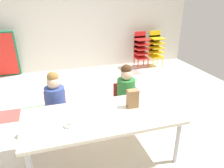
% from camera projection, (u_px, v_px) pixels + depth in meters
% --- Properties ---
extents(ground_plane, '(6.25, 5.11, 0.02)m').
position_uv_depth(ground_plane, '(94.00, 118.00, 3.45)').
color(ground_plane, silver).
extents(back_wall, '(6.25, 0.10, 2.73)m').
position_uv_depth(back_wall, '(69.00, 14.00, 5.16)').
color(back_wall, beige).
rests_on(back_wall, ground_plane).
extents(craft_table, '(1.73, 0.80, 0.58)m').
position_uv_depth(craft_table, '(102.00, 118.00, 2.44)').
color(craft_table, beige).
rests_on(craft_table, ground_plane).
extents(seated_child_near_camera, '(0.32, 0.31, 0.92)m').
position_uv_depth(seated_child_near_camera, '(55.00, 98.00, 2.85)').
color(seated_child_near_camera, red).
rests_on(seated_child_near_camera, ground_plane).
extents(seated_child_middle_seat, '(0.33, 0.33, 0.92)m').
position_uv_depth(seated_child_middle_seat, '(126.00, 89.00, 3.12)').
color(seated_child_middle_seat, red).
rests_on(seated_child_middle_seat, ground_plane).
extents(kid_chair_red_stack, '(0.32, 0.30, 0.92)m').
position_uv_depth(kid_chair_red_stack, '(141.00, 48.00, 5.60)').
color(kid_chair_red_stack, red).
rests_on(kid_chair_red_stack, ground_plane).
extents(kid_chair_yellow_stack, '(0.32, 0.30, 0.92)m').
position_uv_depth(kid_chair_yellow_stack, '(156.00, 47.00, 5.72)').
color(kid_chair_yellow_stack, yellow).
rests_on(kid_chair_yellow_stack, ground_plane).
extents(paper_bag_brown, '(0.13, 0.09, 0.22)m').
position_uv_depth(paper_bag_brown, '(133.00, 99.00, 2.55)').
color(paper_bag_brown, '#9E754C').
rests_on(paper_bag_brown, craft_table).
extents(paper_plate_near_edge, '(0.18, 0.18, 0.01)m').
position_uv_depth(paper_plate_near_edge, '(68.00, 127.00, 2.20)').
color(paper_plate_near_edge, white).
rests_on(paper_plate_near_edge, craft_table).
extents(paper_plate_center_table, '(0.18, 0.18, 0.01)m').
position_uv_depth(paper_plate_center_table, '(118.00, 109.00, 2.53)').
color(paper_plate_center_table, white).
rests_on(paper_plate_center_table, craft_table).
extents(donut_powdered_on_plate, '(0.11, 0.11, 0.03)m').
position_uv_depth(donut_powdered_on_plate, '(68.00, 125.00, 2.20)').
color(donut_powdered_on_plate, white).
rests_on(donut_powdered_on_plate, craft_table).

